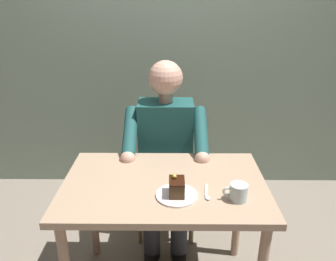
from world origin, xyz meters
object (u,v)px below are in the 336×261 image
chair (166,162)px  dessert_spoon (207,194)px  cake_slice (177,187)px  dining_table (164,198)px  coffee_cup (238,192)px  seated_person (166,153)px

chair → dessert_spoon: size_ratio=6.39×
cake_slice → dessert_spoon: size_ratio=0.72×
dining_table → cake_slice: 0.20m
cake_slice → coffee_cup: bearing=174.1°
chair → seated_person: bearing=90.0°
cake_slice → chair: bearing=-85.4°
cake_slice → dessert_spoon: 0.16m
cake_slice → dining_table: bearing=-63.9°
chair → cake_slice: chair is taller
seated_person → dessert_spoon: size_ratio=8.83×
dining_table → cake_slice: cake_slice is taller
dessert_spoon → dining_table: bearing=-29.1°
dessert_spoon → seated_person: bearing=-70.3°
chair → seated_person: seated_person is taller
dining_table → dessert_spoon: (-0.21, 0.12, 0.10)m
seated_person → cake_slice: size_ratio=12.34×
chair → cake_slice: bearing=94.6°
coffee_cup → dessert_spoon: bearing=-15.8°
dining_table → chair: (0.00, -0.64, -0.13)m
dining_table → chair: bearing=-90.0°
chair → cake_slice: size_ratio=8.93×
seated_person → cake_slice: 0.61m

